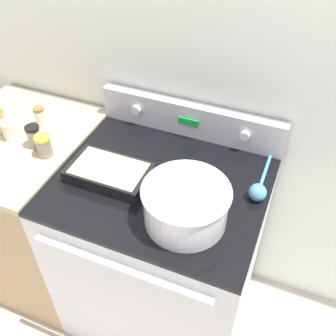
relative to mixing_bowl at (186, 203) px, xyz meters
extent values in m
cube|color=silver|center=(-0.15, 0.53, 0.24)|extent=(8.00, 0.05, 2.50)
cube|color=#BCBCC1|center=(-0.15, 0.15, -0.56)|extent=(0.81, 0.70, 0.91)
cube|color=black|center=(-0.15, 0.15, -0.09)|extent=(0.81, 0.70, 0.02)
cylinder|color=silver|center=(-0.15, -0.22, -0.16)|extent=(0.67, 0.02, 0.02)
cube|color=#BCBCC1|center=(-0.15, 0.47, -0.01)|extent=(0.81, 0.05, 0.15)
cylinder|color=white|center=(-0.40, 0.44, 0.00)|extent=(0.04, 0.02, 0.04)
cylinder|color=white|center=(0.09, 0.44, 0.00)|extent=(0.04, 0.02, 0.04)
cube|color=green|center=(-0.15, 0.44, 0.00)|extent=(0.09, 0.01, 0.03)
cube|color=tan|center=(-0.86, 0.15, -0.56)|extent=(0.61, 0.70, 0.91)
cube|color=tan|center=(-0.86, 0.15, -0.09)|extent=(0.61, 0.70, 0.03)
cylinder|color=silver|center=(0.00, 0.00, -0.01)|extent=(0.29, 0.29, 0.15)
torus|color=silver|center=(0.00, 0.00, 0.06)|extent=(0.30, 0.30, 0.01)
cylinder|color=beige|center=(0.00, 0.00, 0.05)|extent=(0.26, 0.26, 0.02)
cube|color=black|center=(-0.34, 0.09, -0.06)|extent=(0.31, 0.19, 0.05)
cube|color=#D1BC7A|center=(-0.34, 0.09, -0.05)|extent=(0.28, 0.17, 0.03)
cylinder|color=teal|center=(0.21, 0.33, -0.08)|extent=(0.01, 0.27, 0.01)
sphere|color=teal|center=(0.21, 0.19, -0.05)|extent=(0.07, 0.07, 0.07)
cylinder|color=gray|center=(-0.64, 0.10, -0.03)|extent=(0.06, 0.06, 0.08)
cylinder|color=yellow|center=(-0.64, 0.10, 0.02)|extent=(0.06, 0.06, 0.01)
cylinder|color=gray|center=(-0.72, 0.13, -0.03)|extent=(0.06, 0.06, 0.09)
cylinder|color=black|center=(-0.72, 0.13, 0.02)|extent=(0.06, 0.06, 0.01)
cylinder|color=beige|center=(-0.78, 0.26, -0.03)|extent=(0.05, 0.05, 0.08)
cylinder|color=brown|center=(-0.78, 0.26, 0.02)|extent=(0.05, 0.05, 0.01)
cylinder|color=beige|center=(-0.85, 0.13, -0.03)|extent=(0.06, 0.06, 0.08)
cylinder|color=white|center=(-0.85, 0.13, 0.01)|extent=(0.06, 0.06, 0.01)
camera|label=1|loc=(0.28, -0.85, 0.98)|focal=42.00mm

